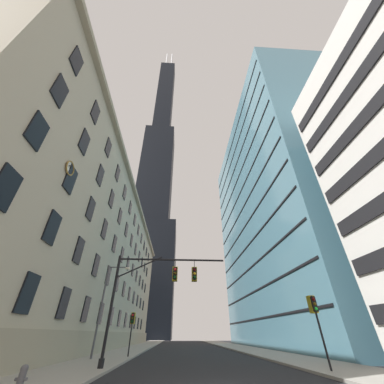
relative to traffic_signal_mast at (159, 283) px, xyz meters
name	(u,v)px	position (x,y,z in m)	size (l,w,h in m)	color
station_building	(87,263)	(-14.88, 23.00, 7.46)	(15.28, 69.84, 25.24)	#B2A88E
dark_skyscraper	(154,196)	(-13.49, 87.66, 61.70)	(25.91, 25.91, 227.09)	black
glass_office_midrise	(274,212)	(21.58, 22.97, 18.83)	(14.41, 42.95, 47.94)	teal
traffic_signal_mast	(159,283)	(0.00, 0.00, 0.00)	(8.41, 0.63, 7.01)	black
traffic_light_near_right	(314,309)	(10.39, -1.98, -1.79)	(0.40, 0.63, 3.97)	black
traffic_light_far_left	(133,321)	(-3.11, 8.57, -2.05)	(0.40, 0.63, 3.68)	black
street_lamppost	(106,299)	(-5.48, 6.13, -0.37)	(2.30, 0.32, 7.77)	#47474C
fire_hydrant	(22,378)	(-4.14, -7.03, -4.53)	(0.42, 0.26, 0.85)	#4C4C51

